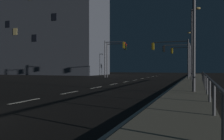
{
  "coord_description": "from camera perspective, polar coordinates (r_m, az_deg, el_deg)",
  "views": [
    {
      "loc": [
        7.47,
        -3.68,
        1.53
      ],
      "look_at": [
        -1.89,
        21.68,
        1.29
      ],
      "focal_mm": 37.63,
      "sensor_mm": 36.0,
      "label": 1
    }
  ],
  "objects": [
    {
      "name": "street_lamp_median",
      "position": [
        15.07,
        20.18,
        14.14
      ],
      "size": [
        1.72,
        0.77,
        8.4
      ],
      "color": "#4C4C51",
      "rests_on": "sidewalk_right"
    },
    {
      "name": "traffic_light_far_left",
      "position": [
        36.06,
        15.55,
        3.93
      ],
      "size": [
        3.91,
        0.8,
        5.02
      ],
      "color": "#4C4C51",
      "rests_on": "sidewalk_right"
    },
    {
      "name": "lane_markings_center",
      "position": [
        25.83,
        3.42,
        -2.86
      ],
      "size": [
        0.14,
        50.0,
        0.01
      ],
      "color": "silver",
      "rests_on": "ground"
    },
    {
      "name": "traffic_light_far_center",
      "position": [
        42.58,
        16.5,
        3.52
      ],
      "size": [
        3.4,
        0.68,
        5.19
      ],
      "color": "#4C4C51",
      "rests_on": "sidewalk_right"
    },
    {
      "name": "traffic_light_mid_left",
      "position": [
        37.53,
        0.8,
        4.17
      ],
      "size": [
        3.5,
        0.44,
        5.62
      ],
      "color": "#4C4C51",
      "rests_on": "ground"
    },
    {
      "name": "lane_edge_line",
      "position": [
        26.3,
        16.03,
        -2.82
      ],
      "size": [
        0.14,
        53.0,
        0.01
      ],
      "color": "silver",
      "rests_on": "ground"
    },
    {
      "name": "traffic_light_overhead_east",
      "position": [
        36.23,
        0.32,
        4.45
      ],
      "size": [
        3.33,
        0.55,
        5.77
      ],
      "color": "#4C4C51",
      "rests_on": "ground"
    },
    {
      "name": "ground_plane",
      "position": [
        22.51,
        0.84,
        -3.38
      ],
      "size": [
        112.0,
        112.0,
        0.0
      ],
      "primitive_type": "plane",
      "color": "black",
      "rests_on": "ground"
    },
    {
      "name": "sidewalk_right",
      "position": [
        21.24,
        18.76,
        -3.45
      ],
      "size": [
        2.26,
        77.0,
        0.14
      ],
      "primitive_type": "cube",
      "color": "gray",
      "rests_on": "ground"
    },
    {
      "name": "building_distant",
      "position": [
        57.76,
        -15.01,
        11.76
      ],
      "size": [
        25.96,
        11.19,
        25.61
      ],
      "color": "#4C515B",
      "rests_on": "ground"
    },
    {
      "name": "traffic_light_near_left",
      "position": [
        32.29,
        14.13,
        4.55
      ],
      "size": [
        4.94,
        0.49,
        5.13
      ],
      "color": "#38383D",
      "rests_on": "sidewalk_right"
    },
    {
      "name": "street_lamp_across_street",
      "position": [
        41.32,
        19.22,
        5.0
      ],
      "size": [
        1.37,
        2.05,
        7.72
      ],
      "color": "#4C4C51",
      "rests_on": "sidewalk_right"
    },
    {
      "name": "street_lamp_mid_block",
      "position": [
        27.31,
        19.01,
        7.35
      ],
      "size": [
        0.98,
        1.53,
        7.84
      ],
      "color": "#4C4C51",
      "rests_on": "sidewalk_right"
    },
    {
      "name": "barrier_fence",
      "position": [
        14.67,
        21.93,
        -2.08
      ],
      "size": [
        0.09,
        26.02,
        0.98
      ],
      "color": "#59595E",
      "rests_on": "sidewalk_right"
    }
  ]
}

